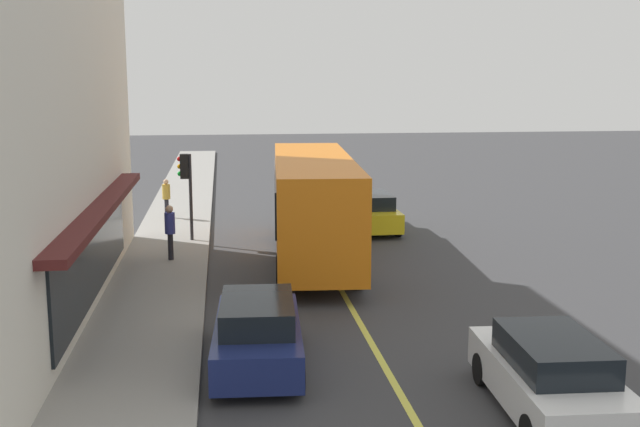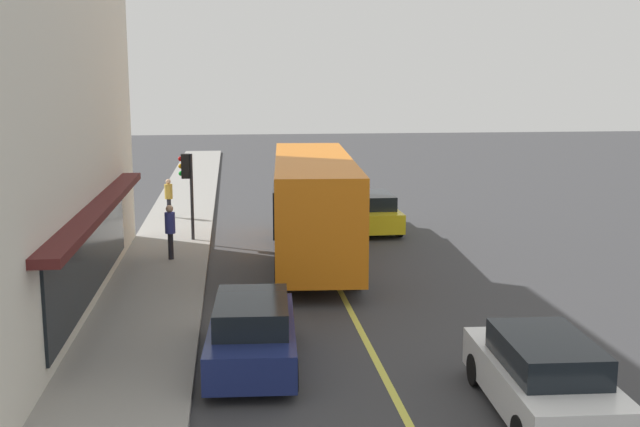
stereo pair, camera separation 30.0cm
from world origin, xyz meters
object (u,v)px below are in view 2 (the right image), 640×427
Objects in this scene: car_navy at (252,333)px; bus at (313,202)px; pedestrian_by_curb at (169,194)px; pedestrian_at_corner at (170,227)px; car_white at (543,377)px; car_yellow at (372,212)px; traffic_light at (187,176)px.

bus is at bearing -13.84° from car_navy.
pedestrian_at_corner reaches higher than pedestrian_by_curb.
car_white is 14.68m from pedestrian_at_corner.
car_navy is 2.41× the size of pedestrian_at_corner.
car_navy is at bearing 59.62° from car_white.
car_navy is (-9.48, 2.33, -1.24)m from bus.
car_yellow is 8.88m from pedestrian_by_curb.
bus reaches higher than car_yellow.
traffic_light is 1.93× the size of pedestrian_by_curb.
bus is 9.84m from car_navy.
pedestrian_by_curb is 7.94m from pedestrian_at_corner.
car_white is 2.40× the size of pedestrian_at_corner.
car_yellow is 2.37× the size of pedestrian_at_corner.
car_white is 2.64× the size of pedestrian_by_curb.
pedestrian_by_curb is at bearing 22.00° from car_white.
traffic_light is 0.73× the size of car_white.
car_navy is (-14.28, 5.22, 0.00)m from car_yellow.
pedestrian_at_corner is at bearing 172.24° from traffic_light.
traffic_light reaches higher than car_yellow.
car_navy is 6.01m from car_white.
bus is 6.18× the size of pedestrian_at_corner.
pedestrian_by_curb is (7.93, 5.42, -0.84)m from bus.
pedestrian_at_corner is (-7.91, -0.66, 0.11)m from pedestrian_by_curb.
bus reaches higher than car_white.
car_white is (-3.04, -5.18, 0.00)m from car_navy.
bus reaches higher than pedestrian_by_curb.
pedestrian_at_corner is (12.54, 7.60, 0.51)m from car_white.
pedestrian_by_curb is at bearing 34.33° from bus.
bus is 2.57× the size of car_navy.
car_navy is at bearing -169.96° from pedestrian_by_curb.
car_navy is 9.82m from pedestrian_at_corner.
pedestrian_at_corner is (0.03, 4.76, -0.73)m from bus.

